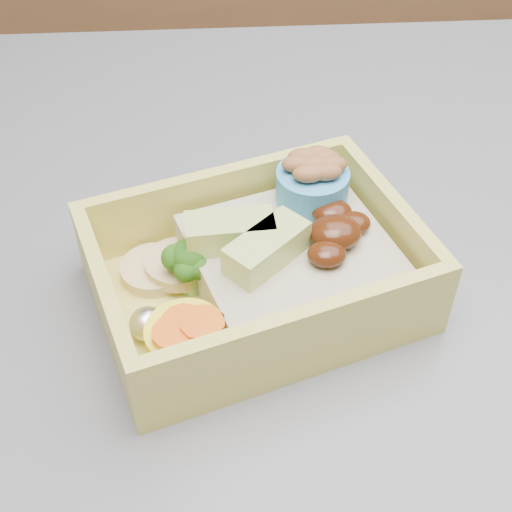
{
  "coord_description": "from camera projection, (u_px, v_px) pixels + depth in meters",
  "views": [
    {
      "loc": [
        -0.08,
        -0.37,
        1.26
      ],
      "look_at": [
        -0.06,
        -0.06,
        0.96
      ],
      "focal_mm": 50.0,
      "sensor_mm": 36.0,
      "label": 1
    }
  ],
  "objects": [
    {
      "name": "bento_box",
      "position": [
        264.0,
        265.0,
        0.45
      ],
      "size": [
        0.23,
        0.2,
        0.07
      ],
      "rotation": [
        0.0,
        0.0,
        0.32
      ],
      "color": "#D2C556",
      "rests_on": "island"
    }
  ]
}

